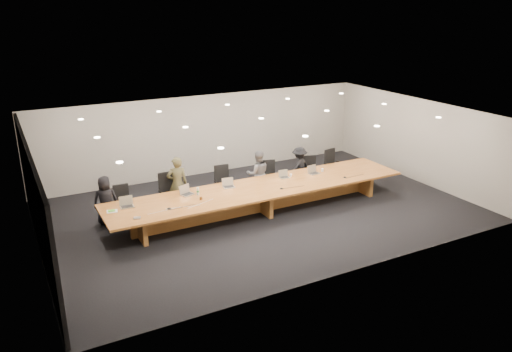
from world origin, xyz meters
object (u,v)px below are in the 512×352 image
at_px(laptop_b, 187,190).
at_px(amber_mug, 201,198).
at_px(laptop_a, 127,202).
at_px(person_c, 258,174).
at_px(av_box, 137,218).
at_px(chair_right, 311,171).
at_px(laptop_c, 229,183).
at_px(person_b, 177,184).
at_px(laptop_e, 314,170).
at_px(paper_cup_far, 322,170).
at_px(person_a, 106,200).
at_px(paper_cup_near, 291,175).
at_px(mic_left, 169,208).
at_px(laptop_d, 285,174).
at_px(person_d, 299,167).
at_px(mic_center, 282,188).
at_px(chair_mid_right, 269,177).
at_px(chair_far_right, 334,165).
at_px(chair_far_left, 123,203).
at_px(chair_mid_left, 224,183).
at_px(conference_table, 261,195).
at_px(mic_right, 345,177).
at_px(chair_left, 170,193).
at_px(water_bottle, 198,191).

height_order(laptop_b, amber_mug, laptop_b).
bearing_deg(laptop_a, person_c, 14.70).
relative_size(person_c, av_box, 8.56).
xyz_separation_m(chair_right, laptop_c, (-3.36, -0.77, 0.38)).
bearing_deg(person_b, laptop_e, 177.28).
height_order(laptop_c, paper_cup_far, laptop_c).
bearing_deg(person_b, laptop_b, 100.88).
distance_m(chair_right, laptop_c, 3.47).
bearing_deg(person_c, amber_mug, 44.48).
distance_m(person_a, paper_cup_near, 5.46).
relative_size(laptop_c, mic_left, 2.60).
relative_size(laptop_a, laptop_d, 1.19).
height_order(laptop_d, paper_cup_near, laptop_d).
distance_m(person_a, person_d, 6.26).
relative_size(laptop_d, mic_center, 2.62).
bearing_deg(chair_mid_right, amber_mug, -138.88).
distance_m(chair_far_right, av_box, 7.42).
bearing_deg(laptop_c, person_c, 36.17).
bearing_deg(laptop_e, mic_left, -179.35).
xyz_separation_m(chair_right, laptop_a, (-6.32, -0.87, 0.39)).
bearing_deg(laptop_b, paper_cup_far, -20.72).
distance_m(chair_right, person_d, 0.46).
height_order(person_d, av_box, person_d).
relative_size(chair_far_left, person_a, 0.74).
bearing_deg(chair_mid_right, chair_mid_left, -168.43).
height_order(conference_table, chair_mid_right, chair_mid_right).
distance_m(conference_table, paper_cup_near, 1.34).
relative_size(person_a, paper_cup_far, 13.81).
height_order(person_a, mic_right, person_a).
distance_m(chair_right, chair_far_right, 0.93).
xyz_separation_m(chair_left, mic_center, (2.78, -1.61, 0.18)).
bearing_deg(chair_far_left, conference_table, -18.22).
bearing_deg(mic_left, chair_far_left, 117.77).
height_order(water_bottle, mic_right, water_bottle).
bearing_deg(person_a, mic_left, 148.08).
xyz_separation_m(laptop_d, mic_right, (1.64, -0.84, -0.10)).
bearing_deg(laptop_b, conference_table, -31.17).
distance_m(laptop_b, amber_mug, 0.57).
bearing_deg(mic_right, person_a, 166.12).
distance_m(laptop_d, amber_mug, 2.96).
distance_m(conference_table, chair_left, 2.62).
xyz_separation_m(person_a, laptop_c, (3.32, -0.81, 0.20)).
bearing_deg(paper_cup_far, laptop_a, -179.88).
bearing_deg(laptop_e, paper_cup_near, 166.13).
relative_size(person_b, mic_right, 14.85).
xyz_separation_m(person_b, person_d, (4.21, 0.05, -0.14)).
relative_size(laptop_b, paper_cup_far, 3.50).
distance_m(person_d, mic_left, 5.21).
distance_m(chair_left, laptop_d, 3.46).
height_order(person_c, av_box, person_c).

